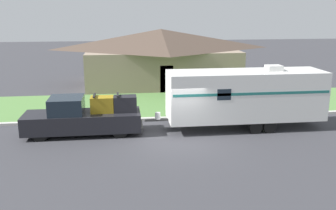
# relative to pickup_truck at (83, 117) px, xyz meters

# --- Properties ---
(ground_plane) EXTENTS (120.00, 120.00, 0.00)m
(ground_plane) POSITION_rel_pickup_truck_xyz_m (4.82, -1.69, -0.90)
(ground_plane) COLOR #38383D
(curb_strip) EXTENTS (80.00, 0.30, 0.14)m
(curb_strip) POSITION_rel_pickup_truck_xyz_m (4.82, 2.06, -0.83)
(curb_strip) COLOR beige
(curb_strip) RESTS_ON ground_plane
(lawn_strip) EXTENTS (80.00, 7.00, 0.03)m
(lawn_strip) POSITION_rel_pickup_truck_xyz_m (4.82, 5.71, -0.88)
(lawn_strip) COLOR #568442
(lawn_strip) RESTS_ON ground_plane
(house_across_street) EXTENTS (13.29, 8.53, 4.62)m
(house_across_street) POSITION_rel_pickup_truck_xyz_m (5.42, 13.11, 1.50)
(house_across_street) COLOR gray
(house_across_street) RESTS_ON ground_plane
(pickup_truck) EXTENTS (5.97, 1.92, 2.06)m
(pickup_truck) POSITION_rel_pickup_truck_xyz_m (0.00, 0.00, 0.00)
(pickup_truck) COLOR black
(pickup_truck) RESTS_ON ground_plane
(travel_trailer) EXTENTS (9.48, 2.35, 3.37)m
(travel_trailer) POSITION_rel_pickup_truck_xyz_m (8.49, -0.00, 0.92)
(travel_trailer) COLOR black
(travel_trailer) RESTS_ON ground_plane
(mailbox) EXTENTS (0.48, 0.20, 1.33)m
(mailbox) POSITION_rel_pickup_truck_xyz_m (0.73, 2.97, 0.12)
(mailbox) COLOR brown
(mailbox) RESTS_ON ground_plane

